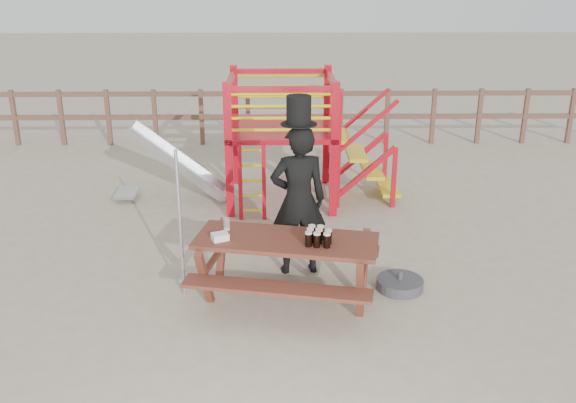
% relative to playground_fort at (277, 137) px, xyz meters
% --- Properties ---
extents(ground, '(60.00, 60.00, 0.00)m').
position_rel_playground_fort_xyz_m(ground, '(-0.12, -3.58, -1.07)').
color(ground, '#B3A58B').
rests_on(ground, ground).
extents(back_fence, '(15.09, 0.09, 1.20)m').
position_rel_playground_fort_xyz_m(back_fence, '(-0.12, 3.42, -0.34)').
color(back_fence, brown).
rests_on(back_fence, ground).
extents(playground_fort, '(4.71, 1.84, 2.10)m').
position_rel_playground_fort_xyz_m(playground_fort, '(0.00, 0.00, 0.00)').
color(playground_fort, '#B30B19').
rests_on(playground_fort, ground).
extents(picnic_table, '(2.31, 1.81, 0.80)m').
position_rel_playground_fort_xyz_m(picnic_table, '(0.11, -3.48, -0.57)').
color(picnic_table, brown).
rests_on(picnic_table, ground).
extents(man_with_hat, '(0.76, 0.55, 2.28)m').
position_rel_playground_fort_xyz_m(man_with_hat, '(0.27, -2.69, -0.05)').
color(man_with_hat, black).
rests_on(man_with_hat, ground).
extents(metal_pole, '(0.04, 0.04, 1.81)m').
position_rel_playground_fort_xyz_m(metal_pole, '(-1.11, -3.33, -0.17)').
color(metal_pole, '#B2B2B7').
rests_on(metal_pole, ground).
extents(parasol_base, '(0.57, 0.57, 0.24)m').
position_rel_playground_fort_xyz_m(parasol_base, '(1.50, -3.21, -1.01)').
color(parasol_base, '#3B3C41').
rests_on(parasol_base, ground).
extents(paper_bag, '(0.22, 0.20, 0.08)m').
position_rel_playground_fort_xyz_m(paper_bag, '(-0.64, -3.51, -0.23)').
color(paper_bag, white).
rests_on(paper_bag, picnic_table).
extents(stout_pints, '(0.30, 0.30, 0.17)m').
position_rel_playground_fort_xyz_m(stout_pints, '(0.46, -3.62, -0.19)').
color(stout_pints, black).
rests_on(stout_pints, picnic_table).
extents(empty_glasses, '(0.08, 0.08, 0.15)m').
position_rel_playground_fort_xyz_m(empty_glasses, '(-0.58, -3.22, -0.20)').
color(empty_glasses, silver).
rests_on(empty_glasses, picnic_table).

